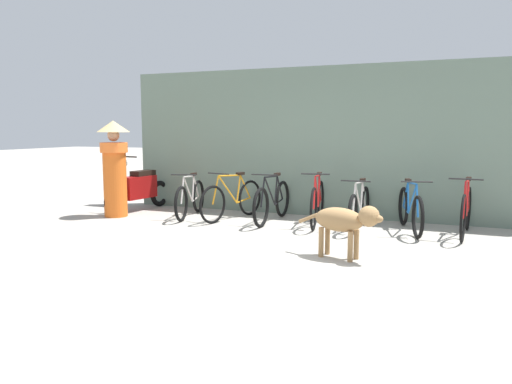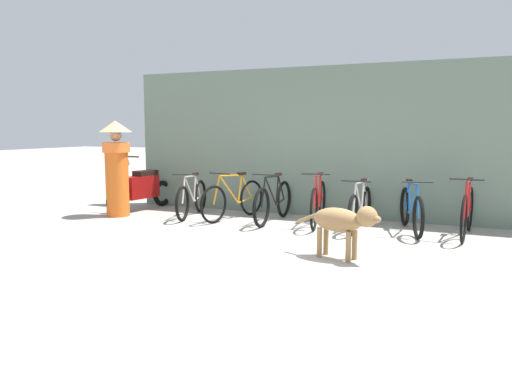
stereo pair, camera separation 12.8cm
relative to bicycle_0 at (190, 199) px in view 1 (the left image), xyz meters
The scene contains 12 objects.
ground_plane 3.19m from the bicycle_0, 43.43° to the right, with size 60.00×60.00×0.00m, color #9E998E.
shop_wall_back 2.74m from the bicycle_0, 24.63° to the left, with size 7.98×0.20×2.72m.
bicycle_0 is the anchor object (origin of this frame).
bicycle_1 0.82m from the bicycle_0, ahead, with size 0.54×1.67×0.85m.
bicycle_2 1.57m from the bicycle_0, ahead, with size 0.46×1.74×0.86m.
bicycle_3 2.36m from the bicycle_0, ahead, with size 0.46×1.68×0.90m.
bicycle_4 3.07m from the bicycle_0, ahead, with size 0.46×1.71×0.82m.
bicycle_5 3.85m from the bicycle_0, ahead, with size 0.61×1.64×0.84m.
bicycle_6 4.66m from the bicycle_0, ahead, with size 0.46×1.70×0.90m.
motorcycle 1.31m from the bicycle_0, behind, with size 0.58×1.79×1.09m.
stray_dog 3.78m from the bicycle_0, 30.21° to the right, with size 1.13×0.48×0.70m.
person_in_robes 1.51m from the bicycle_0, 159.19° to the right, with size 0.59×0.59×1.75m.
Camera 1 is at (2.24, -5.71, 1.60)m, focal length 35.00 mm.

